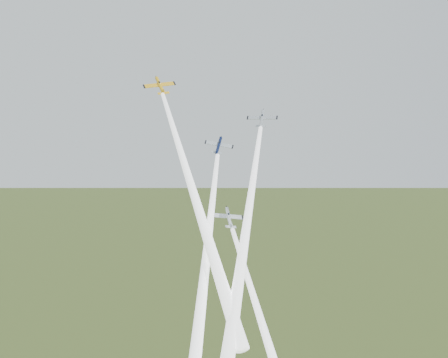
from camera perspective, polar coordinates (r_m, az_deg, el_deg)
plane_yellow at (r=140.75m, az=-6.51°, el=9.40°), size 10.60×9.15×7.41m
smoke_trail_yellow at (r=115.27m, az=-2.94°, el=-2.00°), size 22.00×48.25×47.41m
plane_navy at (r=129.65m, az=-0.54°, el=3.44°), size 7.80×6.04×6.34m
smoke_trail_navy at (r=107.54m, az=-2.01°, el=-9.68°), size 6.29×48.63×45.04m
plane_silver_right at (r=133.11m, az=3.88°, el=6.15°), size 8.24×7.27×5.76m
smoke_trail_silver_right at (r=110.17m, az=2.18°, el=-5.67°), size 10.61×46.93×43.75m
plane_silver_low at (r=120.80m, az=0.49°, el=-3.95°), size 8.03×8.02×6.33m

